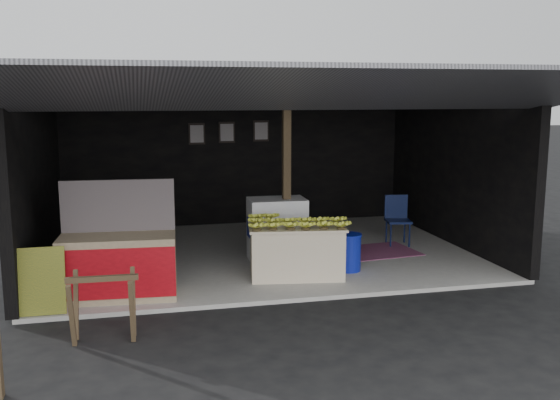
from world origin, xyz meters
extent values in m
plane|color=black|center=(0.00, 0.00, 0.00)|extent=(80.00, 80.00, 0.00)
cube|color=gray|center=(0.00, 2.50, 0.03)|extent=(7.00, 5.00, 0.06)
cube|color=black|center=(0.00, 5.00, 1.51)|extent=(7.00, 0.15, 2.90)
cube|color=black|center=(-3.50, 2.50, 1.51)|extent=(0.15, 5.00, 2.90)
cube|color=black|center=(3.50, 2.50, 1.51)|extent=(0.15, 5.00, 2.90)
cube|color=#232326|center=(0.00, 2.50, 2.96)|extent=(7.20, 5.20, 0.12)
cube|color=#232326|center=(0.00, -0.95, 2.73)|extent=(7.40, 2.47, 0.48)
cube|color=#4B3B25|center=(0.30, 1.90, 1.49)|extent=(0.12, 0.12, 2.85)
cube|color=beige|center=(0.23, 1.00, 0.42)|extent=(1.42, 0.98, 0.72)
cube|color=beige|center=(0.23, 1.00, 0.80)|extent=(1.49, 1.05, 0.04)
cube|color=white|center=(0.16, 1.94, 0.56)|extent=(0.91, 0.62, 1.00)
cube|color=navy|center=(0.16, 1.63, 0.61)|extent=(0.70, 0.03, 0.30)
cube|color=#B21414|center=(0.16, 1.63, 0.26)|extent=(0.45, 0.03, 0.10)
cube|color=#998466|center=(-2.27, 0.57, 0.47)|extent=(1.52, 0.75, 0.83)
cube|color=#AD0B15|center=(-2.27, 0.24, 0.47)|extent=(1.47, 0.12, 0.65)
cube|color=white|center=(-2.27, 0.23, 0.47)|extent=(0.50, 0.05, 0.17)
cube|color=#182049|center=(-2.27, 0.84, 1.23)|extent=(1.47, 0.15, 0.69)
cube|color=black|center=(-3.16, 0.14, 0.47)|extent=(0.55, 0.17, 0.82)
cube|color=#4B3B25|center=(-2.72, -0.96, 0.39)|extent=(0.06, 0.29, 0.75)
cube|color=#4B3B25|center=(-2.10, -0.98, 0.39)|extent=(0.06, 0.29, 0.75)
cube|color=#4B3B25|center=(-2.71, -0.58, 0.39)|extent=(0.06, 0.29, 0.75)
cube|color=#4B3B25|center=(-2.09, -0.61, 0.39)|extent=(0.06, 0.29, 0.75)
cube|color=#4B3B25|center=(-2.41, -0.78, 0.72)|extent=(0.77, 0.09, 0.06)
cylinder|color=#0D1992|center=(1.07, 1.09, 0.33)|extent=(0.36, 0.36, 0.53)
cylinder|color=#091236|center=(2.26, 2.29, 0.27)|extent=(0.03, 0.03, 0.43)
cylinder|color=#091236|center=(2.59, 2.23, 0.27)|extent=(0.03, 0.03, 0.43)
cylinder|color=#091236|center=(2.31, 2.61, 0.27)|extent=(0.03, 0.03, 0.43)
cylinder|color=#091236|center=(2.64, 2.56, 0.27)|extent=(0.03, 0.03, 0.43)
cube|color=#091236|center=(2.45, 2.42, 0.49)|extent=(0.47, 0.47, 0.04)
cube|color=#091236|center=(2.48, 2.61, 0.71)|extent=(0.41, 0.11, 0.44)
cube|color=#681742|center=(1.81, 2.05, 0.07)|extent=(1.60, 1.16, 0.01)
cube|color=black|center=(-0.80, 4.90, 1.91)|extent=(0.32, 0.03, 0.42)
cube|color=#4C4C59|center=(-0.80, 4.88, 1.91)|extent=(0.26, 0.02, 0.34)
cube|color=black|center=(-0.20, 4.90, 1.93)|extent=(0.32, 0.03, 0.42)
cube|color=#4C4C59|center=(-0.20, 4.88, 1.93)|extent=(0.26, 0.02, 0.34)
cube|color=black|center=(0.50, 4.90, 1.95)|extent=(0.32, 0.03, 0.42)
cube|color=#4C4C59|center=(0.50, 4.88, 1.95)|extent=(0.26, 0.02, 0.34)
camera|label=1|loc=(-2.01, -7.54, 2.70)|focal=40.00mm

